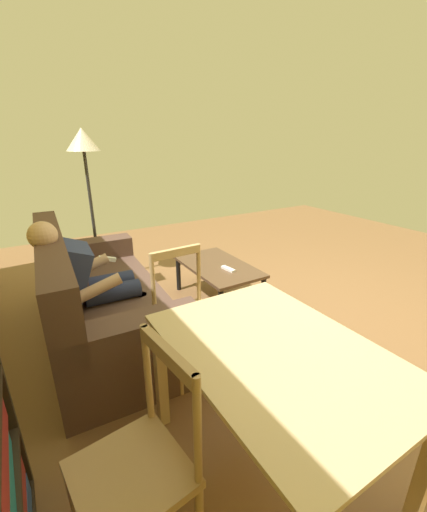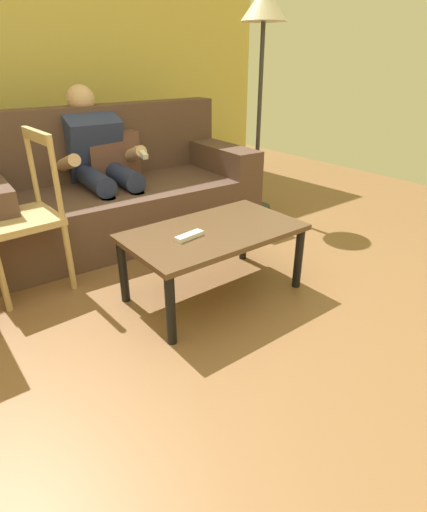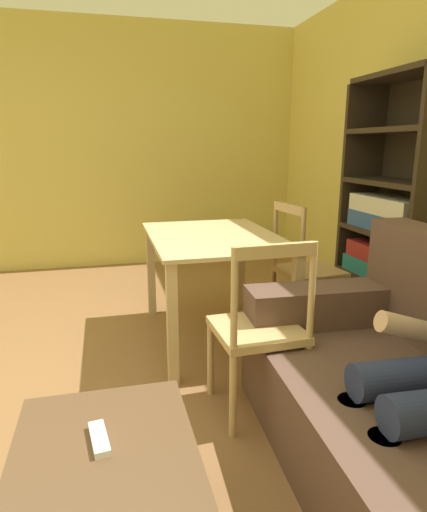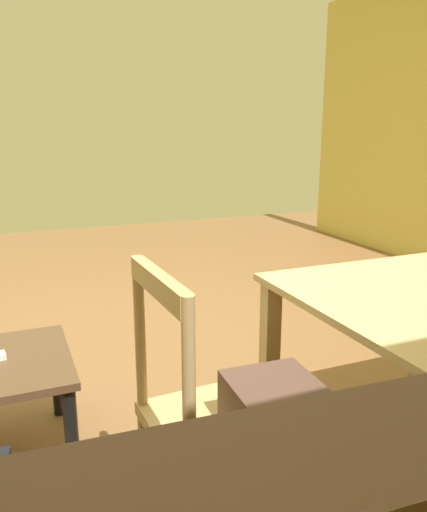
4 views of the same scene
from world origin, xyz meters
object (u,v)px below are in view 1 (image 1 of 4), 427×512
at_px(tv_remote, 228,269).
at_px(floor_lamp, 84,155).
at_px(coffee_table, 218,269).
at_px(dining_chair_near_wall, 138,467).
at_px(dining_chair_facing_couch, 188,316).
at_px(couch, 97,301).
at_px(dining_table, 276,370).
at_px(person_lounging, 89,281).

height_order(tv_remote, floor_lamp, floor_lamp).
bearing_deg(tv_remote, coffee_table, -93.49).
height_order(coffee_table, dining_chair_near_wall, dining_chair_near_wall).
relative_size(tv_remote, dining_chair_near_wall, 0.18).
distance_m(dining_chair_near_wall, dining_chair_facing_couch, 1.16).
height_order(couch, tv_remote, couch).
height_order(tv_remote, dining_table, dining_table).
height_order(tv_remote, dining_chair_facing_couch, dining_chair_facing_couch).
xyz_separation_m(person_lounging, tv_remote, (-0.09, -1.31, -0.14)).
xyz_separation_m(couch, dining_chair_near_wall, (-1.75, 0.21, 0.12)).
relative_size(couch, dining_table, 1.74).
height_order(coffee_table, floor_lamp, floor_lamp).
bearing_deg(tv_remote, dining_chair_near_wall, 38.83).
distance_m(tv_remote, floor_lamp, 2.02).
bearing_deg(couch, floor_lamp, -12.68).
height_order(dining_table, dining_chair_facing_couch, dining_chair_facing_couch).
distance_m(dining_chair_near_wall, floor_lamp, 3.19).
relative_size(coffee_table, dining_table, 0.82).
height_order(couch, floor_lamp, floor_lamp).
relative_size(dining_chair_facing_couch, floor_lamp, 0.52).
bearing_deg(tv_remote, person_lounging, -12.21).
distance_m(person_lounging, tv_remote, 1.32).
height_order(dining_chair_near_wall, floor_lamp, floor_lamp).
xyz_separation_m(dining_chair_near_wall, floor_lamp, (2.98, -0.49, 1.04)).
height_order(person_lounging, floor_lamp, floor_lamp).
height_order(couch, dining_table, couch).
distance_m(coffee_table, tv_remote, 0.19).
bearing_deg(tv_remote, floor_lamp, -63.44).
height_order(person_lounging, tv_remote, person_lounging).
relative_size(tv_remote, dining_table, 0.14).
bearing_deg(couch, dining_chair_near_wall, 173.03).
distance_m(couch, dining_chair_facing_couch, 0.95).
xyz_separation_m(person_lounging, coffee_table, (0.08, -1.29, -0.21)).
bearing_deg(couch, dining_table, -164.57).
xyz_separation_m(person_lounging, floor_lamp, (1.32, -0.33, 0.92)).
relative_size(dining_table, dining_chair_near_wall, 1.28).
bearing_deg(dining_chair_facing_couch, dining_table, -179.92).
xyz_separation_m(coffee_table, dining_chair_facing_couch, (-0.81, 0.76, 0.09)).
bearing_deg(coffee_table, person_lounging, 93.55).
xyz_separation_m(tv_remote, dining_chair_near_wall, (-1.57, 1.47, 0.03)).
distance_m(person_lounging, coffee_table, 1.31).
bearing_deg(dining_table, floor_lamp, 3.93).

